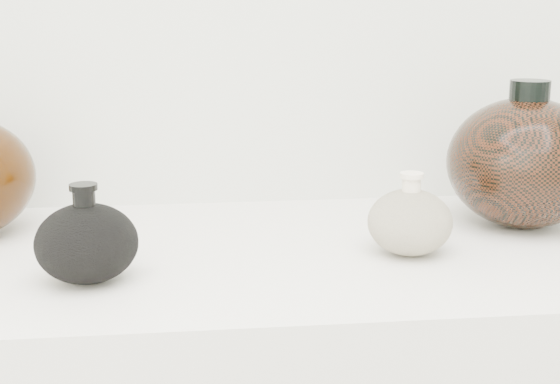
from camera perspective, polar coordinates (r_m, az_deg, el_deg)
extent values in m
cube|color=silver|center=(1.03, -0.34, -4.98)|extent=(1.20, 0.50, 0.03)
ellipsoid|color=black|center=(0.92, -13.95, -3.66)|extent=(0.14, 0.14, 0.09)
cylinder|color=black|center=(0.91, -14.14, -0.48)|extent=(0.03, 0.03, 0.03)
cylinder|color=black|center=(0.91, -14.19, 0.36)|extent=(0.04, 0.04, 0.01)
ellipsoid|color=beige|center=(1.01, 9.48, -2.19)|extent=(0.13, 0.13, 0.08)
cylinder|color=beige|center=(0.99, 9.59, 0.49)|extent=(0.03, 0.03, 0.03)
cylinder|color=beige|center=(0.99, 9.62, 1.21)|extent=(0.04, 0.04, 0.01)
ellipsoid|color=black|center=(1.16, 17.44, 2.05)|extent=(0.24, 0.24, 0.19)
cylinder|color=black|center=(1.15, 17.80, 6.93)|extent=(0.06, 0.06, 0.03)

